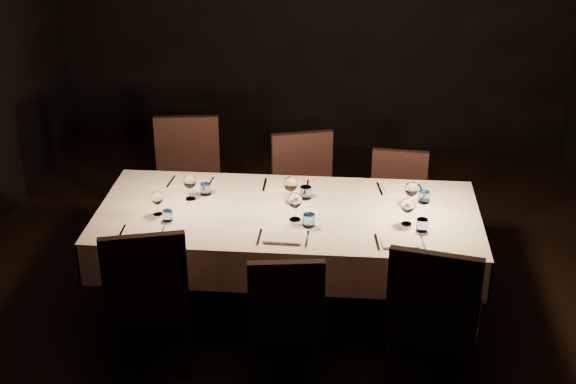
# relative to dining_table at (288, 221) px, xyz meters

# --- Properties ---
(room) EXTENTS (5.01, 6.01, 3.01)m
(room) POSITION_rel_dining_table_xyz_m (0.00, 0.00, 0.81)
(room) COLOR black
(room) RESTS_ON ground
(dining_table) EXTENTS (2.52, 1.12, 0.76)m
(dining_table) POSITION_rel_dining_table_xyz_m (0.00, 0.00, 0.00)
(dining_table) COLOR black
(dining_table) RESTS_ON ground
(chair_near_left) EXTENTS (0.60, 0.60, 1.01)m
(chair_near_left) POSITION_rel_dining_table_xyz_m (-0.78, -0.74, -0.13)
(chair_near_left) COLOR black
(chair_near_left) RESTS_ON ground
(place_setting_near_left) EXTENTS (0.29, 0.39, 0.16)m
(place_setting_near_left) POSITION_rel_dining_table_xyz_m (-0.84, -0.22, 0.14)
(place_setting_near_left) COLOR beige
(place_setting_near_left) RESTS_ON dining_table
(chair_near_center) EXTENTS (0.49, 0.49, 0.91)m
(chair_near_center) POSITION_rel_dining_table_xyz_m (0.05, -0.79, -0.18)
(chair_near_center) COLOR black
(chair_near_center) RESTS_ON ground
(place_setting_near_center) EXTENTS (0.35, 0.41, 0.19)m
(place_setting_near_center) POSITION_rel_dining_table_xyz_m (0.06, -0.22, 0.15)
(place_setting_near_center) COLOR beige
(place_setting_near_center) RESTS_ON dining_table
(chair_near_right) EXTENTS (0.60, 0.60, 1.05)m
(chair_near_right) POSITION_rel_dining_table_xyz_m (0.90, -0.85, -0.12)
(chair_near_right) COLOR black
(chair_near_right) RESTS_ON ground
(place_setting_near_right) EXTENTS (0.34, 0.41, 0.18)m
(place_setting_near_right) POSITION_rel_dining_table_xyz_m (0.78, -0.22, 0.15)
(place_setting_near_right) COLOR beige
(place_setting_near_right) RESTS_ON dining_table
(chair_far_left) EXTENTS (0.55, 0.55, 1.03)m
(chair_far_left) POSITION_rel_dining_table_xyz_m (-0.85, 0.85, -0.12)
(chair_far_left) COLOR black
(chair_far_left) RESTS_ON ground
(place_setting_far_left) EXTENTS (0.33, 0.41, 0.18)m
(place_setting_far_left) POSITION_rel_dining_table_xyz_m (-0.67, 0.22, 0.15)
(place_setting_far_left) COLOR beige
(place_setting_far_left) RESTS_ON dining_table
(chair_far_center) EXTENTS (0.58, 0.58, 0.97)m
(chair_far_center) POSITION_rel_dining_table_xyz_m (0.07, 0.77, -0.15)
(chair_far_center) COLOR black
(chair_far_center) RESTS_ON ground
(place_setting_far_center) EXTENTS (0.35, 0.42, 0.20)m
(place_setting_far_center) POSITION_rel_dining_table_xyz_m (0.01, 0.22, 0.15)
(place_setting_far_center) COLOR beige
(place_setting_far_center) RESTS_ON dining_table
(chair_far_right) EXTENTS (0.45, 0.45, 0.87)m
(chair_far_right) POSITION_rel_dining_table_xyz_m (0.76, 0.74, -0.20)
(chair_far_right) COLOR black
(chair_far_right) RESTS_ON ground
(place_setting_far_right) EXTENTS (0.35, 0.41, 0.19)m
(place_setting_far_right) POSITION_rel_dining_table_xyz_m (0.81, 0.22, 0.15)
(place_setting_far_right) COLOR beige
(place_setting_far_right) RESTS_ON dining_table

